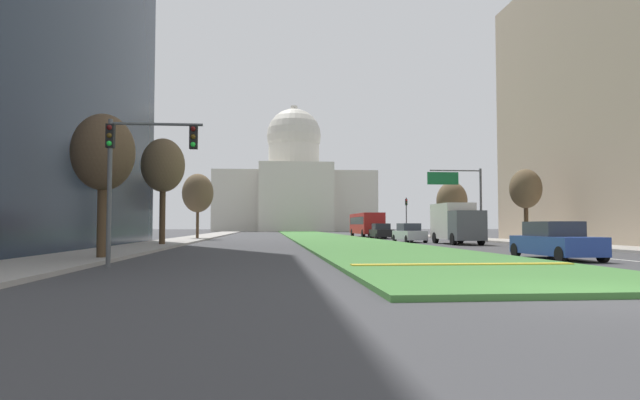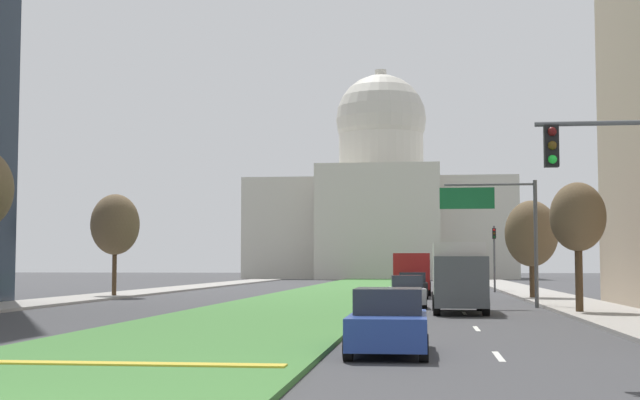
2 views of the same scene
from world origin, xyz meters
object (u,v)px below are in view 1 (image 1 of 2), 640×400
object	(u,v)px
city_bus	(366,223)
overhead_guide_sign	(462,190)
sedan_midblock	(409,233)
box_truck_delivery	(456,223)
traffic_light_near_left	(135,159)
sedan_distant	(381,232)
street_tree_right_far	(452,201)
capitol_building	(294,188)
street_tree_left_far	(198,193)
street_tree_left_near	(103,154)
sedan_lead_stopped	(555,242)
traffic_light_far_right	(406,212)
street_tree_right_mid	(526,189)
street_tree_left_mid	(163,166)

from	to	relation	value
city_bus	overhead_guide_sign	bearing A→B (deg)	-76.81
sedan_midblock	box_truck_delivery	distance (m)	5.47
traffic_light_near_left	sedan_distant	size ratio (longest dim) A/B	1.18
city_bus	street_tree_right_far	bearing A→B (deg)	-53.30
capitol_building	street_tree_right_far	bearing A→B (deg)	-80.72
street_tree_left_far	city_bus	world-z (taller)	street_tree_left_far
street_tree_left_near	city_bus	size ratio (longest dim) A/B	0.55
capitol_building	overhead_guide_sign	distance (m)	92.06
city_bus	street_tree_left_near	bearing A→B (deg)	-113.59
traffic_light_near_left	capitol_building	bearing A→B (deg)	84.57
sedan_lead_stopped	box_truck_delivery	world-z (taller)	box_truck_delivery
capitol_building	overhead_guide_sign	xyz separation A→B (m)	(10.49, -91.24, -6.39)
overhead_guide_sign	street_tree_right_far	size ratio (longest dim) A/B	1.05
sedan_distant	box_truck_delivery	bearing A→B (deg)	-82.17
traffic_light_far_right	street_tree_right_mid	bearing A→B (deg)	-87.65
street_tree_left_near	street_tree_left_far	size ratio (longest dim) A/B	0.89
street_tree_left_near	box_truck_delivery	distance (m)	28.17
street_tree_left_near	street_tree_right_far	size ratio (longest dim) A/B	0.99
street_tree_right_far	sedan_midblock	world-z (taller)	street_tree_right_far
overhead_guide_sign	sedan_lead_stopped	bearing A→B (deg)	-101.27
street_tree_left_near	city_bus	world-z (taller)	street_tree_left_near
street_tree_left_near	sedan_lead_stopped	xyz separation A→B (m)	(19.01, -0.99, -3.65)
traffic_light_far_right	sedan_lead_stopped	world-z (taller)	traffic_light_far_right
sedan_lead_stopped	overhead_guide_sign	bearing A→B (deg)	78.73
capitol_building	street_tree_left_near	xyz separation A→B (m)	(-13.31, -114.32, -6.59)
sedan_distant	box_truck_delivery	size ratio (longest dim) A/B	0.69
street_tree_right_mid	sedan_midblock	xyz separation A→B (m)	(-7.66, 5.91, -3.48)
traffic_light_near_left	street_tree_left_far	distance (m)	37.71
street_tree_left_near	traffic_light_near_left	bearing A→B (deg)	-58.96
capitol_building	street_tree_left_mid	world-z (taller)	capitol_building
overhead_guide_sign	city_bus	distance (m)	21.20
capitol_building	street_tree_left_far	bearing A→B (deg)	-99.78
capitol_building	box_truck_delivery	world-z (taller)	capitol_building
street_tree_left_far	traffic_light_near_left	bearing A→B (deg)	-86.00
street_tree_left_far	box_truck_delivery	size ratio (longest dim) A/B	1.07
street_tree_left_mid	street_tree_right_mid	xyz separation A→B (m)	(27.24, 1.05, -1.39)
street_tree_right_mid	sedan_lead_stopped	xyz separation A→B (m)	(-7.63, -17.91, -3.48)
street_tree_left_near	street_tree_left_mid	distance (m)	15.93
street_tree_left_far	street_tree_right_mid	bearing A→B (deg)	-32.29
sedan_lead_stopped	city_bus	distance (m)	44.54
traffic_light_near_left	street_tree_left_near	bearing A→B (deg)	121.04
city_bus	sedan_lead_stopped	bearing A→B (deg)	-90.00
traffic_light_near_left	street_tree_left_mid	size ratio (longest dim) A/B	0.68
street_tree_left_mid	sedan_lead_stopped	bearing A→B (deg)	-40.68
capitol_building	traffic_light_near_left	size ratio (longest dim) A/B	7.67
street_tree_left_far	city_bus	xyz separation A→B (m)	(19.52, 9.45, -3.04)
overhead_guide_sign	street_tree_left_far	world-z (taller)	street_tree_left_far
street_tree_left_near	capitol_building	bearing A→B (deg)	83.36
sedan_midblock	street_tree_right_mid	bearing A→B (deg)	-37.66
street_tree_left_near	sedan_midblock	bearing A→B (deg)	50.26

